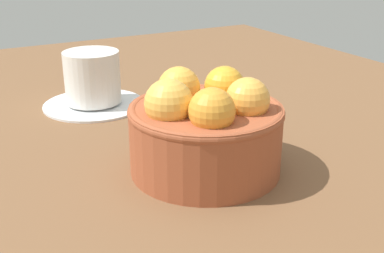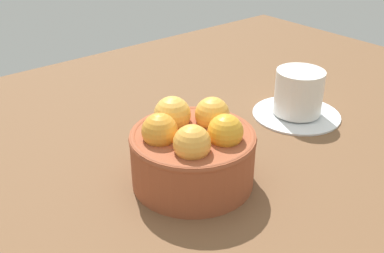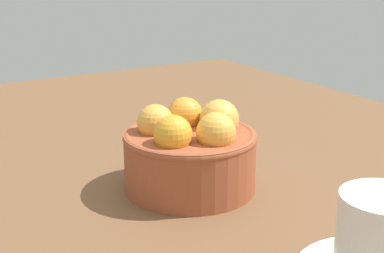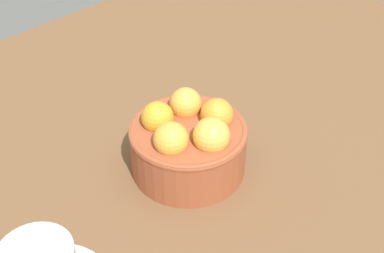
{
  "view_description": "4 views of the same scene",
  "coord_description": "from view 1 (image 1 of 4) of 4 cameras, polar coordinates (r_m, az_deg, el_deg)",
  "views": [
    {
      "loc": [
        38.88,
        -22.7,
        22.57
      ],
      "look_at": [
        1.49,
        -2.33,
        5.64
      ],
      "focal_mm": 46.42,
      "sensor_mm": 36.0,
      "label": 1
    },
    {
      "loc": [
        30.16,
        36.68,
        33.06
      ],
      "look_at": [
        -0.72,
        -1.02,
        7.03
      ],
      "focal_mm": 43.11,
      "sensor_mm": 36.0,
      "label": 2
    },
    {
      "loc": [
        -51.18,
        31.02,
        26.08
      ],
      "look_at": [
        -1.05,
        0.38,
        7.82
      ],
      "focal_mm": 52.4,
      "sensor_mm": 36.0,
      "label": 3
    },
    {
      "loc": [
        -35.69,
        -35.59,
        46.51
      ],
      "look_at": [
        -0.39,
        -1.07,
        7.77
      ],
      "focal_mm": 47.76,
      "sensor_mm": 36.0,
      "label": 4
    }
  ],
  "objects": [
    {
      "name": "terracotta_bowl",
      "position": [
        0.49,
        1.53,
        -0.2
      ],
      "size": [
        15.19,
        15.19,
        10.01
      ],
      "color": "#9E4C2D",
      "rests_on": "ground_plane"
    },
    {
      "name": "ground_plane",
      "position": [
        0.51,
        1.5,
        -7.11
      ],
      "size": [
        133.71,
        100.04,
        4.33
      ],
      "primitive_type": "cube",
      "color": "brown"
    },
    {
      "name": "coffee_cup",
      "position": [
        0.69,
        -11.33,
        4.92
      ],
      "size": [
        13.85,
        13.85,
        7.56
      ],
      "color": "white",
      "rests_on": "ground_plane"
    }
  ]
}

